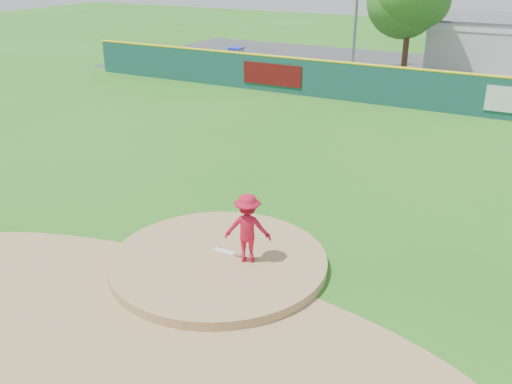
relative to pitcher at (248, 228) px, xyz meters
The scene contains 10 objects.
ground 1.37m from the pitcher, 161.26° to the right, with size 120.00×120.00×0.00m, color #286B19.
pitchers_mound 1.37m from the pitcher, 161.26° to the right, with size 5.50×5.50×0.50m, color #9E774C.
pitching_rubber 1.13m from the pitcher, behind, with size 0.60×0.15×0.04m, color white.
infield_dirt_arc 3.51m from the pitcher, 102.47° to the right, with size 15.40×15.40×0.01m, color #9E774C.
parking_lot 26.79m from the pitcher, 91.54° to the left, with size 44.00×16.00×0.02m, color #38383A.
pitcher is the anchor object (origin of this frame).
fence_banners 17.76m from the pitcher, 95.59° to the left, with size 16.74×0.04×1.20m.
playground_slide 27.04m from the pitcher, 120.89° to the left, with size 0.86×2.43×1.34m.
outfield_fence 17.77m from the pitcher, 92.31° to the left, with size 40.00×0.14×2.07m.
deciduous_tree 25.14m from the pitcher, 96.26° to the left, with size 5.60×5.60×7.36m.
Camera 1 is at (6.84, -10.65, 7.40)m, focal length 40.00 mm.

